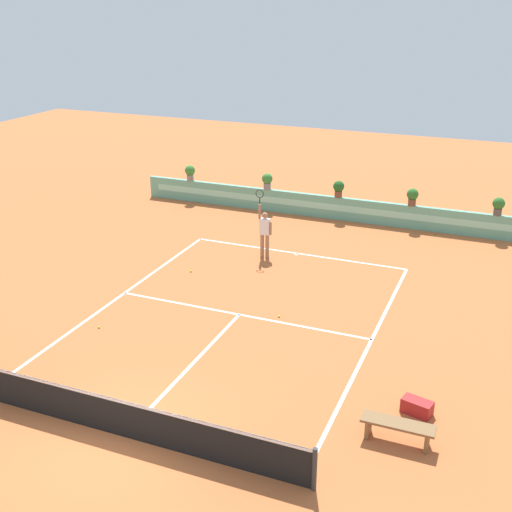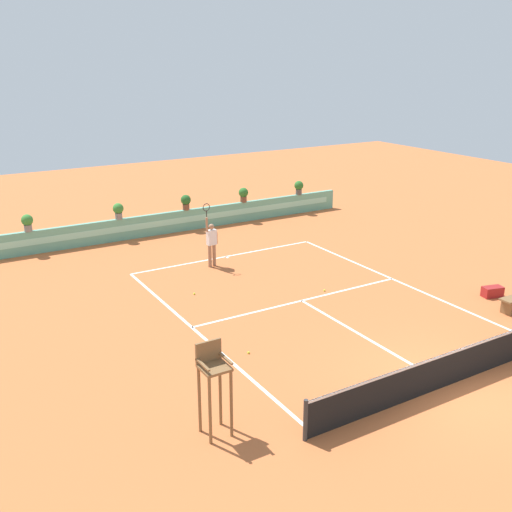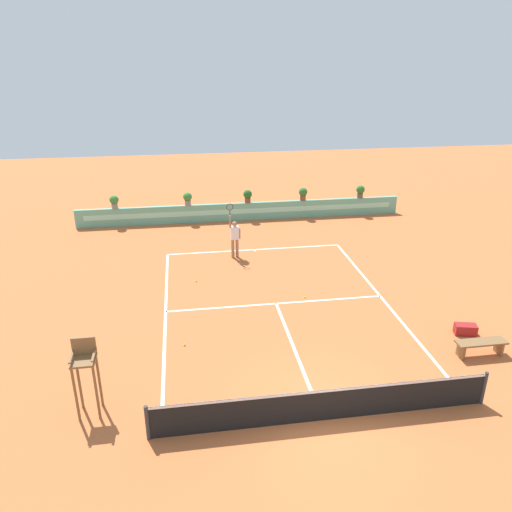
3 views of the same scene
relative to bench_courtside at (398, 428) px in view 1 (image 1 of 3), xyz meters
The scene contains 15 objects.
ground_plane 6.86m from the bench_courtside, 145.39° to the left, with size 60.00×60.00×0.00m, color #BC6033.
court_lines 7.30m from the bench_courtside, 140.74° to the left, with size 8.32×11.94×0.01m.
net 6.02m from the bench_courtside, 159.52° to the right, with size 8.92×0.10×1.00m.
back_wall_barrier 15.36m from the bench_courtside, 111.56° to the left, with size 18.00×0.21×1.00m.
bench_courtside is the anchor object (origin of this frame).
gear_bag 1.26m from the bench_courtside, 79.50° to the left, with size 0.70×0.36×0.36m, color maroon.
tennis_player 11.22m from the bench_courtside, 126.56° to the left, with size 0.62×0.25×2.58m.
tennis_ball_near_baseline 6.41m from the bench_courtside, 134.14° to the left, with size 0.07×0.07×0.07m, color #CCE033.
tennis_ball_mid_court 9.32m from the bench_courtside, 168.02° to the left, with size 0.07×0.07×0.07m, color #CCE033.
tennis_ball_by_sideline 10.85m from the bench_courtside, 142.03° to the left, with size 0.07×0.07×0.07m, color #CCE033.
potted_plant_centre 15.29m from the bench_courtside, 110.54° to the left, with size 0.48×0.48×0.72m.
potted_plant_right 14.49m from the bench_courtside, 98.82° to the left, with size 0.48×0.48×0.72m.
potted_plant_left 16.72m from the bench_courtside, 121.17° to the left, with size 0.48×0.48×0.72m.
potted_plant_far_right 14.37m from the bench_courtside, 85.45° to the left, with size 0.48×0.48×0.72m.
potted_plant_far_left 19.02m from the bench_courtside, 131.23° to the left, with size 0.48×0.48×0.72m.
Camera 1 is at (7.23, -9.89, 9.10)m, focal length 45.71 mm.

